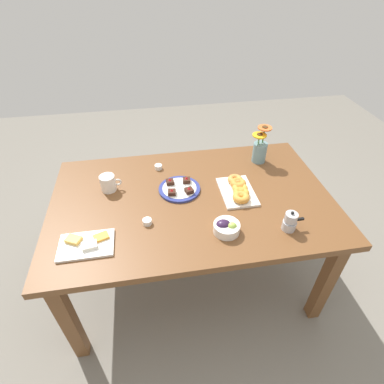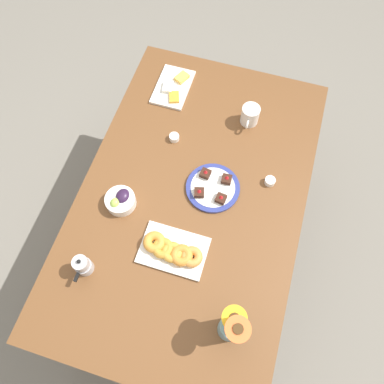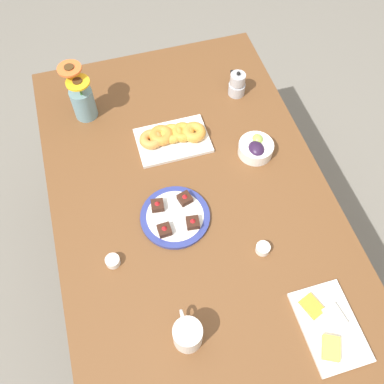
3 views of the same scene
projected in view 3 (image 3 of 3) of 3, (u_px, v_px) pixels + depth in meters
ground_plane at (192, 271)px, 2.18m from camera, size 6.00×6.00×0.00m
dining_table at (192, 209)px, 1.62m from camera, size 1.60×1.00×0.74m
coffee_mug at (188, 335)px, 1.25m from camera, size 0.12×0.09×0.10m
grape_bowl at (256, 148)px, 1.63m from camera, size 0.13×0.13×0.07m
cheese_platter at (329, 326)px, 1.30m from camera, size 0.26×0.17×0.03m
croissant_platter at (173, 136)px, 1.66m from camera, size 0.19×0.29×0.05m
jam_cup_honey at (113, 261)px, 1.40m from camera, size 0.05×0.05×0.03m
jam_cup_berry at (263, 248)px, 1.43m from camera, size 0.05×0.05×0.03m
dessert_plate at (175, 216)px, 1.50m from camera, size 0.25×0.25×0.05m
flower_vase at (82, 100)px, 1.68m from camera, size 0.12×0.11×0.25m
moka_pot at (237, 85)px, 1.77m from camera, size 0.11×0.07×0.12m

